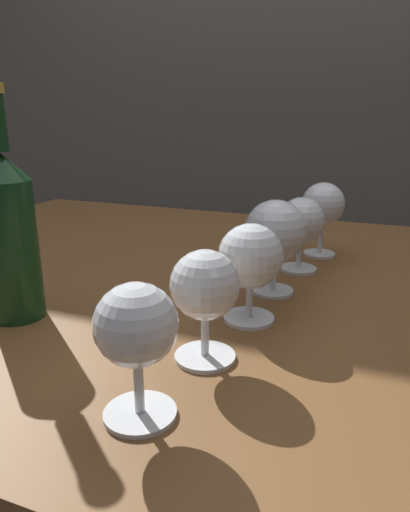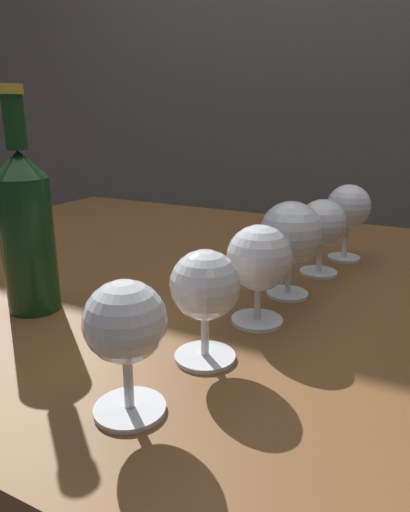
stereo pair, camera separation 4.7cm
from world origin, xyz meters
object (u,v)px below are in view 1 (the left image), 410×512
wine_glass_merlot (205,287)px  wine_glass_cabernet (275,232)px  wine_glass_rose (250,259)px  wine_bottle (9,232)px  wine_glass_pinot (133,328)px  wine_glass_port (323,206)px  wine_glass_chardonnay (301,222)px

wine_glass_merlot → wine_glass_cabernet: (0.02, 0.22, 0.01)m
wine_glass_rose → wine_bottle: (-0.29, -0.10, 0.03)m
wine_glass_pinot → wine_glass_port: bearing=81.8°
wine_glass_rose → wine_glass_chardonnay: size_ratio=1.02×
wine_glass_pinot → wine_glass_port: wine_glass_port is taller
wine_glass_cabernet → wine_bottle: size_ratio=0.48×
wine_glass_rose → wine_glass_port: size_ratio=0.93×
wine_bottle → wine_glass_port: bearing=52.4°
wine_glass_pinot → wine_bottle: size_ratio=0.43×
wine_glass_chardonnay → wine_bottle: bearing=-133.5°
wine_glass_pinot → wine_glass_merlot: (0.02, 0.12, -0.00)m
wine_glass_pinot → wine_glass_merlot: 0.12m
wine_glass_merlot → wine_glass_cabernet: size_ratio=0.88×
wine_glass_pinot → wine_bottle: 0.28m
wine_glass_pinot → wine_glass_cabernet: size_ratio=0.89×
wine_glass_rose → wine_glass_chardonnay: wine_glass_rose is taller
wine_bottle → wine_glass_pinot: bearing=-27.1°
wine_glass_port → wine_glass_cabernet: bearing=-99.6°
wine_glass_chardonnay → wine_glass_port: (0.02, 0.10, 0.01)m
wine_glass_cabernet → wine_glass_port: (0.04, 0.22, 0.00)m
wine_glass_pinot → wine_bottle: wine_bottle is taller
wine_glass_merlot → wine_glass_port: (0.06, 0.45, 0.01)m
wine_glass_rose → wine_glass_port: wine_glass_port is taller
wine_glass_chardonnay → wine_glass_port: wine_glass_port is taller
wine_glass_merlot → wine_bottle: size_ratio=0.42×
wine_glass_rose → wine_glass_cabernet: bearing=86.7°
wine_glass_pinot → wine_bottle: (-0.25, 0.13, 0.03)m
wine_glass_merlot → wine_bottle: bearing=177.1°
wine_glass_chardonnay → wine_bottle: 0.45m
wine_glass_rose → wine_glass_cabernet: 0.11m
wine_glass_pinot → wine_glass_merlot: wine_glass_pinot is taller
wine_glass_cabernet → wine_bottle: (-0.30, -0.21, 0.02)m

